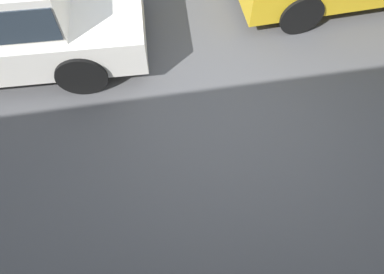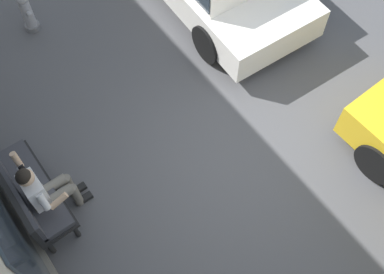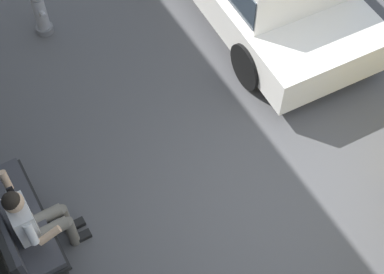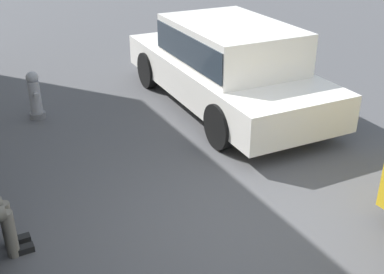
% 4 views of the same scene
% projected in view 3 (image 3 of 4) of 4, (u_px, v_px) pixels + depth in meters
% --- Properties ---
extents(ground_plane, '(60.00, 60.00, 0.00)m').
position_uv_depth(ground_plane, '(277.00, 205.00, 7.25)').
color(ground_plane, '#4C4C4F').
extents(bench, '(1.58, 0.55, 1.03)m').
position_uv_depth(bench, '(11.00, 220.00, 6.48)').
color(bench, black).
rests_on(bench, ground_plane).
extents(person_on_phone, '(0.73, 0.74, 1.36)m').
position_uv_depth(person_on_phone, '(34.00, 220.00, 6.34)').
color(person_on_phone, '#6B665B').
rests_on(person_on_phone, ground_plane).
extents(fire_hydrant, '(0.38, 0.26, 0.81)m').
position_uv_depth(fire_hydrant, '(40.00, 12.00, 8.61)').
color(fire_hydrant, slate).
rests_on(fire_hydrant, ground_plane).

